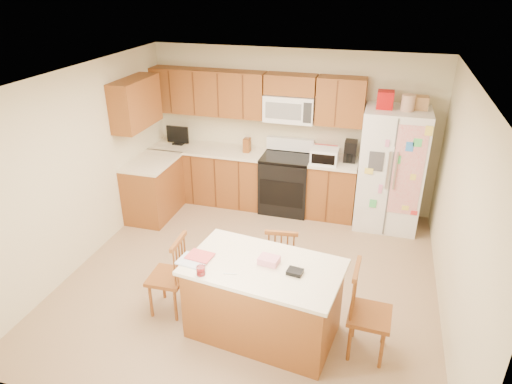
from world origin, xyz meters
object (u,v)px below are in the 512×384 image
(stove, at_px, (286,182))
(windsor_chair_right, at_px, (367,314))
(windsor_chair_left, at_px, (170,277))
(windsor_chair_back, at_px, (282,261))
(island, at_px, (263,299))
(refrigerator, at_px, (391,168))

(stove, xyz_separation_m, windsor_chair_right, (1.45, -2.83, -0.00))
(windsor_chair_left, bearing_deg, windsor_chair_back, 30.76)
(island, distance_m, windsor_chair_back, 0.73)
(stove, bearing_deg, refrigerator, -2.30)
(windsor_chair_right, bearing_deg, stove, 117.02)
(island, relative_size, windsor_chair_right, 1.70)
(stove, distance_m, windsor_chair_back, 2.15)
(stove, xyz_separation_m, windsor_chair_left, (-0.70, -2.78, -0.02))
(windsor_chair_left, bearing_deg, windsor_chair_right, -1.43)
(stove, xyz_separation_m, refrigerator, (1.57, -0.06, 0.45))
(stove, height_order, windsor_chair_back, stove)
(windsor_chair_left, bearing_deg, refrigerator, 50.07)
(refrigerator, height_order, windsor_chair_back, refrigerator)
(island, height_order, windsor_chair_left, windsor_chair_left)
(refrigerator, relative_size, windsor_chair_right, 2.04)
(stove, bearing_deg, windsor_chair_right, -62.98)
(refrigerator, distance_m, windsor_chair_left, 3.58)
(windsor_chair_back, bearing_deg, refrigerator, 60.66)
(refrigerator, height_order, windsor_chair_left, refrigerator)
(island, relative_size, windsor_chair_left, 1.78)
(island, xyz_separation_m, windsor_chair_back, (0.03, 0.73, 0.00))
(island, relative_size, windsor_chair_back, 1.86)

